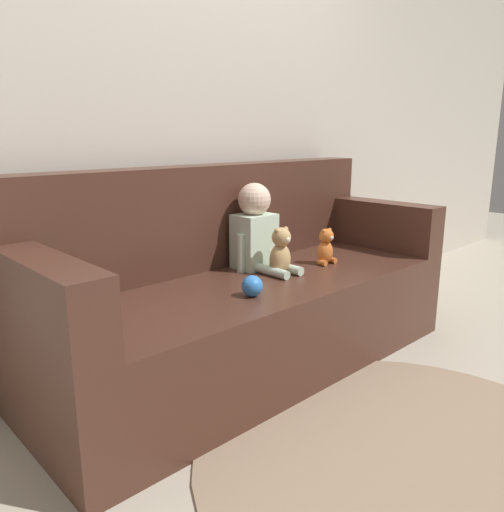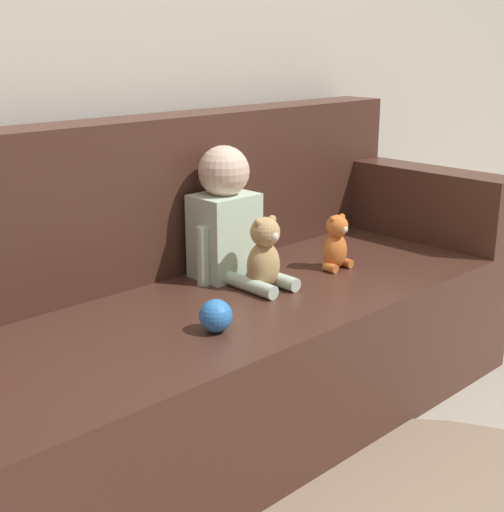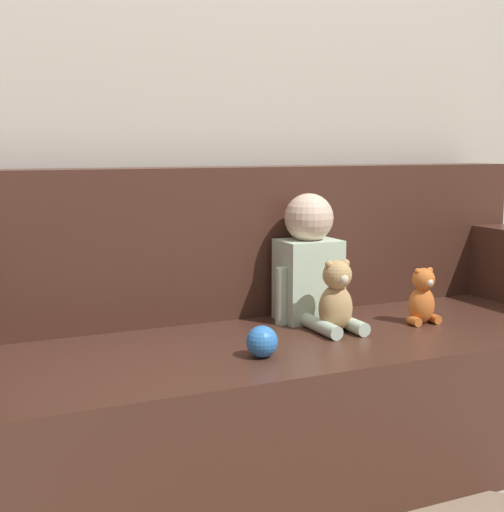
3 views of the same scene
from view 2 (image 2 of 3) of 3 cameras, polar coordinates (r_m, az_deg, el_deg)
ground_plane at (r=2.41m, az=-2.26°, el=-13.38°), size 12.00×12.00×0.00m
wall_back at (r=2.47m, az=-10.75°, el=18.64°), size 8.00×0.05×2.60m
couch at (r=2.30m, az=-3.35°, el=-5.39°), size 2.17×0.83×0.98m
person_baby at (r=2.32m, az=-2.05°, el=2.98°), size 0.27×0.36×0.44m
teddy_bear_brown at (r=2.22m, az=0.99°, el=0.02°), size 0.14×0.11×0.24m
plush_toy_side at (r=2.45m, az=6.73°, el=0.99°), size 0.11×0.09×0.19m
toy_ball at (r=1.93m, az=-2.92°, el=-4.80°), size 0.09×0.09×0.09m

